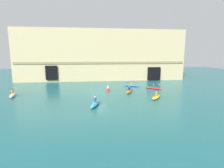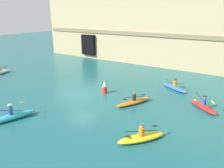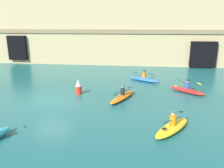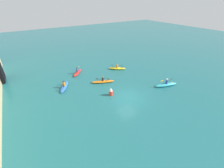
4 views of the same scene
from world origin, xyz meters
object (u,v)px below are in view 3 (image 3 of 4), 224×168
(kayak_yellow, at_px, (172,127))
(marker_buoy, at_px, (78,87))
(kayak_orange, at_px, (123,96))
(kayak_blue, at_px, (144,79))
(kayak_red, at_px, (187,90))

(kayak_yellow, bearing_deg, marker_buoy, 86.50)
(kayak_yellow, height_order, marker_buoy, marker_buoy)
(kayak_orange, relative_size, marker_buoy, 2.97)
(kayak_blue, relative_size, kayak_orange, 0.92)
(marker_buoy, bearing_deg, kayak_yellow, -39.71)
(kayak_red, relative_size, kayak_yellow, 0.92)
(kayak_red, distance_m, kayak_yellow, 7.19)
(kayak_red, distance_m, kayak_blue, 4.78)
(kayak_blue, bearing_deg, kayak_orange, -75.96)
(kayak_blue, xyz_separation_m, kayak_orange, (-1.67, -5.51, -0.01))
(kayak_red, distance_m, marker_buoy, 8.82)
(kayak_blue, distance_m, kayak_orange, 5.76)
(kayak_red, bearing_deg, marker_buoy, 50.15)
(marker_buoy, bearing_deg, kayak_orange, -12.21)
(kayak_blue, xyz_separation_m, kayak_yellow, (1.31, -10.20, 0.00))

